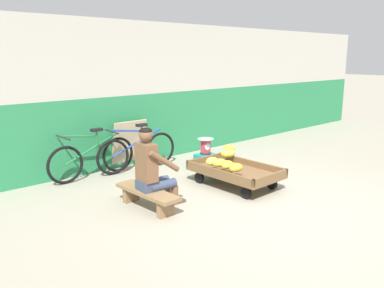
{
  "coord_description": "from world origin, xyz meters",
  "views": [
    {
      "loc": [
        -4.21,
        -3.06,
        2.07
      ],
      "look_at": [
        -0.29,
        1.34,
        0.75
      ],
      "focal_mm": 36.87,
      "sensor_mm": 36.0,
      "label": 1
    }
  ],
  "objects_px": {
    "bicycle_far_left": "(137,151)",
    "vendor_seated": "(152,168)",
    "plastic_crate": "(205,162)",
    "sign_board": "(129,144)",
    "weighing_scale": "(206,146)",
    "bicycle_near_left": "(93,158)",
    "low_bench": "(147,195)",
    "banana_cart": "(235,172)",
    "shopping_bag": "(220,169)"
  },
  "relations": [
    {
      "from": "sign_board",
      "to": "banana_cart",
      "type": "bearing_deg",
      "value": -73.83
    },
    {
      "from": "sign_board",
      "to": "shopping_bag",
      "type": "xyz_separation_m",
      "value": [
        0.84,
        -1.6,
        -0.32
      ]
    },
    {
      "from": "bicycle_near_left",
      "to": "sign_board",
      "type": "relative_size",
      "value": 1.87
    },
    {
      "from": "low_bench",
      "to": "sign_board",
      "type": "relative_size",
      "value": 1.25
    },
    {
      "from": "weighing_scale",
      "to": "bicycle_near_left",
      "type": "distance_m",
      "value": 2.02
    },
    {
      "from": "banana_cart",
      "to": "plastic_crate",
      "type": "bearing_deg",
      "value": 73.59
    },
    {
      "from": "vendor_seated",
      "to": "weighing_scale",
      "type": "bearing_deg",
      "value": 25.02
    },
    {
      "from": "banana_cart",
      "to": "sign_board",
      "type": "xyz_separation_m",
      "value": [
        -0.62,
        2.15,
        0.2
      ]
    },
    {
      "from": "sign_board",
      "to": "bicycle_far_left",
      "type": "bearing_deg",
      "value": -92.82
    },
    {
      "from": "low_bench",
      "to": "sign_board",
      "type": "bearing_deg",
      "value": 63.4
    },
    {
      "from": "weighing_scale",
      "to": "bicycle_far_left",
      "type": "relative_size",
      "value": 0.18
    },
    {
      "from": "bicycle_near_left",
      "to": "sign_board",
      "type": "bearing_deg",
      "value": 12.67
    },
    {
      "from": "banana_cart",
      "to": "vendor_seated",
      "type": "xyz_separation_m",
      "value": [
        -1.53,
        0.15,
        0.33
      ]
    },
    {
      "from": "plastic_crate",
      "to": "weighing_scale",
      "type": "distance_m",
      "value": 0.3
    },
    {
      "from": "banana_cart",
      "to": "bicycle_far_left",
      "type": "height_order",
      "value": "bicycle_far_left"
    },
    {
      "from": "vendor_seated",
      "to": "plastic_crate",
      "type": "bearing_deg",
      "value": 25.05
    },
    {
      "from": "banana_cart",
      "to": "weighing_scale",
      "type": "relative_size",
      "value": 4.84
    },
    {
      "from": "low_bench",
      "to": "bicycle_far_left",
      "type": "height_order",
      "value": "bicycle_far_left"
    },
    {
      "from": "bicycle_near_left",
      "to": "vendor_seated",
      "type": "bearing_deg",
      "value": -91.42
    },
    {
      "from": "bicycle_near_left",
      "to": "shopping_bag",
      "type": "bearing_deg",
      "value": -39.54
    },
    {
      "from": "banana_cart",
      "to": "bicycle_far_left",
      "type": "xyz_separation_m",
      "value": [
        -0.64,
        1.85,
        0.11
      ]
    },
    {
      "from": "plastic_crate",
      "to": "sign_board",
      "type": "height_order",
      "value": "sign_board"
    },
    {
      "from": "low_bench",
      "to": "weighing_scale",
      "type": "relative_size",
      "value": 3.71
    },
    {
      "from": "plastic_crate",
      "to": "weighing_scale",
      "type": "height_order",
      "value": "weighing_scale"
    },
    {
      "from": "vendor_seated",
      "to": "low_bench",
      "type": "bearing_deg",
      "value": 176.05
    },
    {
      "from": "bicycle_far_left",
      "to": "plastic_crate",
      "type": "bearing_deg",
      "value": -42.24
    },
    {
      "from": "plastic_crate",
      "to": "bicycle_near_left",
      "type": "xyz_separation_m",
      "value": [
        -1.78,
        0.95,
        0.2
      ]
    },
    {
      "from": "sign_board",
      "to": "weighing_scale",
      "type": "bearing_deg",
      "value": -51.39
    },
    {
      "from": "banana_cart",
      "to": "vendor_seated",
      "type": "distance_m",
      "value": 1.58
    },
    {
      "from": "bicycle_near_left",
      "to": "bicycle_far_left",
      "type": "bearing_deg",
      "value": -7.09
    },
    {
      "from": "bicycle_far_left",
      "to": "vendor_seated",
      "type": "bearing_deg",
      "value": -117.81
    },
    {
      "from": "vendor_seated",
      "to": "plastic_crate",
      "type": "distance_m",
      "value": 2.06
    },
    {
      "from": "low_bench",
      "to": "bicycle_near_left",
      "type": "height_order",
      "value": "bicycle_near_left"
    },
    {
      "from": "shopping_bag",
      "to": "plastic_crate",
      "type": "bearing_deg",
      "value": 79.97
    },
    {
      "from": "weighing_scale",
      "to": "shopping_bag",
      "type": "relative_size",
      "value": 1.25
    },
    {
      "from": "banana_cart",
      "to": "bicycle_near_left",
      "type": "distance_m",
      "value": 2.46
    },
    {
      "from": "plastic_crate",
      "to": "sign_board",
      "type": "distance_m",
      "value": 1.5
    },
    {
      "from": "vendor_seated",
      "to": "shopping_bag",
      "type": "relative_size",
      "value": 4.75
    },
    {
      "from": "bicycle_near_left",
      "to": "shopping_bag",
      "type": "xyz_separation_m",
      "value": [
        1.7,
        -1.41,
        -0.23
      ]
    },
    {
      "from": "sign_board",
      "to": "plastic_crate",
      "type": "bearing_deg",
      "value": -51.36
    },
    {
      "from": "bicycle_near_left",
      "to": "sign_board",
      "type": "distance_m",
      "value": 0.89
    },
    {
      "from": "plastic_crate",
      "to": "sign_board",
      "type": "xyz_separation_m",
      "value": [
        -0.92,
        1.15,
        0.29
      ]
    },
    {
      "from": "bicycle_near_left",
      "to": "low_bench",
      "type": "bearing_deg",
      "value": -94.2
    },
    {
      "from": "plastic_crate",
      "to": "shopping_bag",
      "type": "relative_size",
      "value": 1.5
    },
    {
      "from": "banana_cart",
      "to": "vendor_seated",
      "type": "relative_size",
      "value": 1.27
    },
    {
      "from": "vendor_seated",
      "to": "sign_board",
      "type": "xyz_separation_m",
      "value": [
        0.91,
        2.0,
        -0.13
      ]
    },
    {
      "from": "vendor_seated",
      "to": "shopping_bag",
      "type": "distance_m",
      "value": 1.85
    },
    {
      "from": "banana_cart",
      "to": "shopping_bag",
      "type": "relative_size",
      "value": 6.05
    },
    {
      "from": "plastic_crate",
      "to": "bicycle_far_left",
      "type": "relative_size",
      "value": 0.22
    },
    {
      "from": "weighing_scale",
      "to": "bicycle_near_left",
      "type": "bearing_deg",
      "value": 151.89
    }
  ]
}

